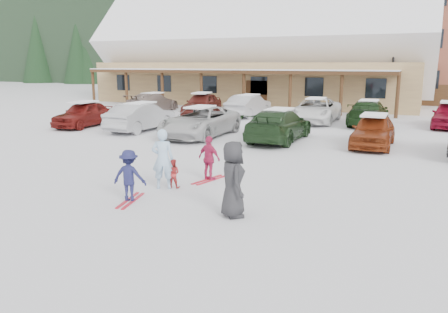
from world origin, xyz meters
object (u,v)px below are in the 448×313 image
at_px(parked_car_4, 373,131).
at_px(toddler_red, 173,173).
at_px(parked_car_1, 141,117).
at_px(parked_car_8, 202,104).
at_px(parked_car_0, 84,114).
at_px(lamp_post, 393,59).
at_px(parked_car_10, 316,110).
at_px(child_navy, 129,176).
at_px(bystander_dark, 233,179).
at_px(child_magenta, 209,158).
at_px(parked_car_2, 200,122).
at_px(parked_car_9, 248,106).
at_px(parked_car_3, 279,125).
at_px(parked_car_7, 153,102).
at_px(day_lodge, 255,59).
at_px(adult_skier, 163,159).
at_px(parked_car_11, 368,113).

bearing_deg(parked_car_4, toddler_red, -116.65).
bearing_deg(parked_car_1, parked_car_8, -86.96).
bearing_deg(parked_car_0, parked_car_4, -2.71).
distance_m(lamp_post, parked_car_10, 9.45).
distance_m(lamp_post, parked_car_0, 21.92).
relative_size(toddler_red, child_navy, 0.62).
bearing_deg(bystander_dark, lamp_post, -40.93).
bearing_deg(parked_car_4, child_magenta, -116.55).
bearing_deg(parked_car_2, parked_car_0, 178.51).
xyz_separation_m(child_magenta, parked_car_2, (-4.12, 7.22, 0.04)).
bearing_deg(toddler_red, parked_car_10, -102.83).
relative_size(lamp_post, child_magenta, 4.97).
height_order(toddler_red, child_magenta, child_magenta).
distance_m(child_navy, parked_car_8, 19.26).
distance_m(parked_car_2, parked_car_9, 8.66).
bearing_deg(parked_car_10, parked_car_3, -92.03).
height_order(toddler_red, parked_car_7, parked_car_7).
relative_size(day_lodge, child_magenta, 20.97).
relative_size(parked_car_0, parked_car_9, 0.94).
height_order(parked_car_4, parked_car_7, parked_car_4).
xyz_separation_m(day_lodge, bystander_dark, (10.37, -28.77, -3.04)).
distance_m(toddler_red, child_magenta, 1.34).
relative_size(child_navy, parked_car_2, 0.26).
bearing_deg(parked_car_1, lamp_post, -125.63).
bearing_deg(toddler_red, child_magenta, -128.34).
relative_size(day_lodge, parked_car_10, 5.48).
bearing_deg(parked_car_10, parked_car_8, 175.88).
height_order(child_magenta, parked_car_2, parked_car_2).
height_order(adult_skier, parked_car_8, adult_skier).
relative_size(child_magenta, parked_car_7, 0.29).
bearing_deg(parked_car_8, parked_car_0, -123.38).
distance_m(day_lodge, adult_skier, 28.66).
height_order(bystander_dark, parked_car_7, bystander_dark).
bearing_deg(parked_car_0, child_navy, -48.11).
bearing_deg(adult_skier, parked_car_10, -116.02).
distance_m(child_magenta, parked_car_3, 7.62).
bearing_deg(lamp_post, parked_car_2, -115.82).
xyz_separation_m(parked_car_2, parked_car_3, (3.91, 0.40, 0.01)).
height_order(lamp_post, parked_car_7, lamp_post).
distance_m(adult_skier, parked_car_10, 16.15).
height_order(adult_skier, parked_car_9, adult_skier).
xyz_separation_m(child_magenta, parked_car_0, (-11.69, 7.42, 0.02)).
bearing_deg(lamp_post, child_magenta, -98.62).
xyz_separation_m(adult_skier, child_magenta, (0.81, 1.35, -0.18)).
bearing_deg(parked_car_0, parked_car_10, 27.84).
height_order(child_magenta, parked_car_11, parked_car_11).
bearing_deg(child_navy, adult_skier, -109.68).
xyz_separation_m(lamp_post, parked_car_8, (-11.64, -7.80, -3.08)).
relative_size(child_navy, parked_car_4, 0.34).
relative_size(parked_car_2, parked_car_3, 1.04).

